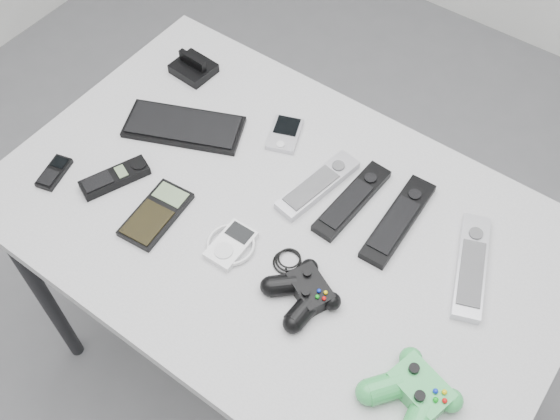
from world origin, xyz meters
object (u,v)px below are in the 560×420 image
Objects in this scene: desk at (280,237)px; controller_black at (304,292)px; calculator at (156,214)px; controller_green at (414,393)px; pda at (285,134)px; remote_silver_a at (318,184)px; mp3_player at (231,244)px; cordless_handset at (115,177)px; remote_black_a at (352,200)px; remote_silver_b at (471,266)px; pda_keyboard at (184,126)px; remote_black_b at (398,220)px; mobile_phone at (54,172)px.

desk is 0.20m from controller_black.
controller_black reaches higher than calculator.
pda is at bearing 161.04° from controller_green.
remote_silver_a is 0.98× the size of controller_black.
mp3_player is at bearing -95.27° from pda.
controller_black is (0.48, 0.01, 0.01)m from cordless_handset.
remote_silver_b is (0.27, 0.00, 0.00)m from remote_black_a.
pda is at bearing 6.72° from pda_keyboard.
remote_black_a is 1.02× the size of controller_black.
pda_keyboard is 0.50m from controller_black.
controller_black reaches higher than remote_black_b.
remote_silver_b is at bearing 42.20° from cordless_handset.
remote_black_b is 1.50× the size of controller_green.
pda is 0.47× the size of controller_black.
pda_keyboard is 0.42m from remote_black_a.
remote_silver_b is at bearing -28.83° from pda.
cordless_handset is 0.94× the size of controller_green.
controller_green is at bearing -58.55° from remote_black_b.
mobile_phone is (-0.34, -0.38, -0.00)m from pda.
controller_black is 0.27m from controller_green.
pda_keyboard is at bearing 111.96° from calculator.
remote_black_a is 2.10× the size of mp3_player.
mobile_phone is at bearing -137.78° from remote_silver_a.
mobile_phone is 0.60× the size of cordless_handset.
calculator reaches higher than desk.
controller_green is (0.03, -0.29, 0.01)m from remote_silver_b.
remote_silver_a and cordless_handset have the same top height.
controller_black is at bearing -51.81° from remote_silver_a.
remote_black_b is 0.60m from cordless_handset.
calculator is (-0.21, -0.14, 0.08)m from desk.
controller_black reaches higher than cordless_handset.
cordless_handset is at bearing -178.69° from mp3_player.
cordless_handset is at bearing -159.88° from desk.
calculator is 1.54× the size of mp3_player.
cordless_handset is 0.13m from calculator.
remote_silver_a and remote_black_b have the same top height.
remote_black_b is at bearing 139.11° from controller_green.
remote_black_b is (0.52, 0.06, 0.00)m from pda_keyboard.
controller_black is (0.60, 0.07, 0.01)m from mobile_phone.
remote_silver_a is 2.36× the size of mobile_phone.
mp3_player is at bearing -56.94° from pda_keyboard.
controller_black reaches higher than remote_silver_b.
mobile_phone is 0.26m from calculator.
controller_green is at bearing 19.59° from cordless_handset.
remote_black_a is at bearing 16.10° from remote_silver_a.
mp3_player is at bearing -172.18° from controller_green.
controller_green is at bearing -8.85° from mp3_player.
mp3_player is at bearing -94.33° from remote_silver_a.
pda reaches higher than mobile_phone.
cordless_handset is 0.92× the size of calculator.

